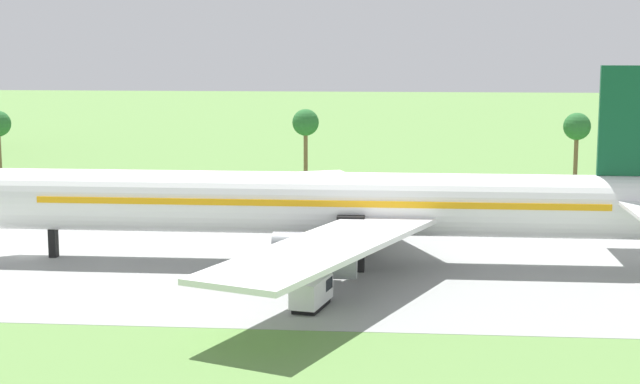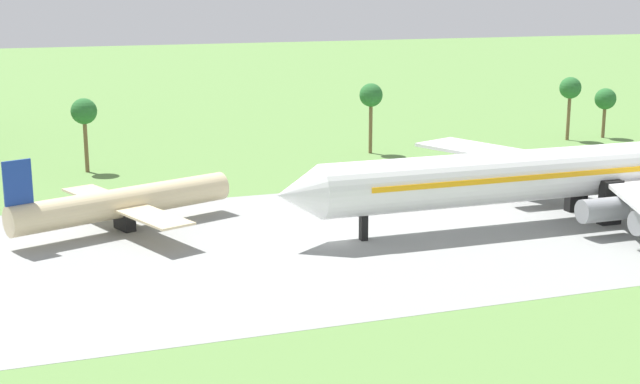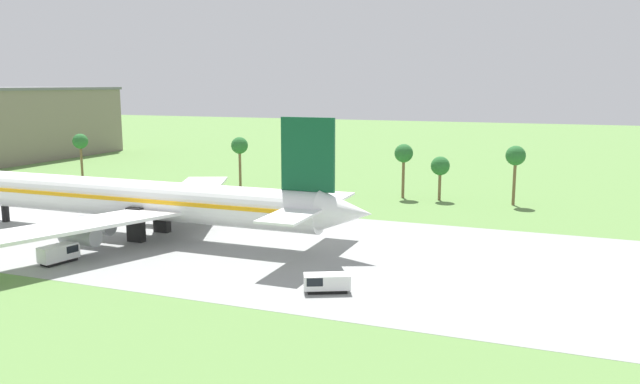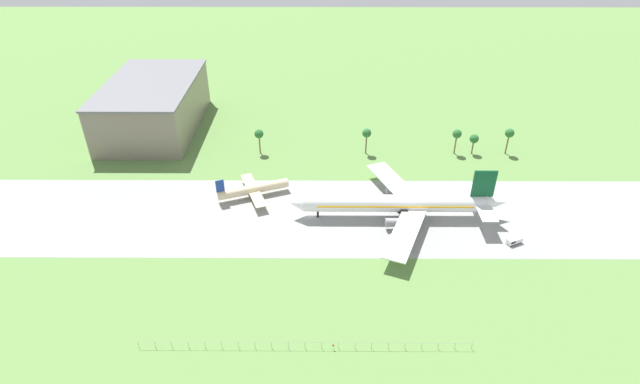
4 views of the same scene
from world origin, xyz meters
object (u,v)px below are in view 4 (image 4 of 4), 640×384
object	(u,v)px
baggage_tug	(401,243)
regional_aircraft	(253,189)
jet_airliner	(399,203)
no_stopping_sign	(333,346)
fuel_truck	(514,241)
terminal_building	(153,105)

from	to	relation	value
baggage_tug	regional_aircraft	bearing A→B (deg)	150.53
jet_airliner	regional_aircraft	distance (m)	50.86
no_stopping_sign	fuel_truck	bearing A→B (deg)	35.88
regional_aircraft	terminal_building	bearing A→B (deg)	131.60
regional_aircraft	terminal_building	size ratio (longest dim) A/B	0.40
regional_aircraft	no_stopping_sign	size ratio (longest dim) A/B	14.60
regional_aircraft	terminal_building	xyz separation A→B (m)	(-49.43, 55.68, 7.57)
jet_airliner	fuel_truck	bearing A→B (deg)	-22.22
jet_airliner	no_stopping_sign	distance (m)	59.07
no_stopping_sign	regional_aircraft	bearing A→B (deg)	112.07
fuel_truck	terminal_building	xyz separation A→B (m)	(-132.64, 81.60, 9.48)
baggage_tug	no_stopping_sign	distance (m)	44.69
baggage_tug	terminal_building	bearing A→B (deg)	139.68
fuel_truck	no_stopping_sign	size ratio (longest dim) A/B	3.17
fuel_truck	jet_airliner	bearing A→B (deg)	157.78
baggage_tug	terminal_building	distance (m)	128.69
fuel_truck	no_stopping_sign	xyz separation A→B (m)	(-56.21, -40.67, -0.03)
fuel_truck	baggage_tug	bearing A→B (deg)	-177.61
fuel_truck	no_stopping_sign	distance (m)	69.38
regional_aircraft	fuel_truck	distance (m)	87.17
regional_aircraft	baggage_tug	bearing A→B (deg)	-29.47
regional_aircraft	baggage_tug	xyz separation A→B (m)	(48.44, -27.37, -1.73)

